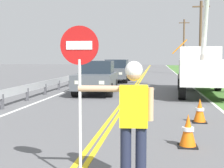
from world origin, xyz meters
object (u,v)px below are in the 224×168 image
stop_sign_paddle (80,69)px  utility_bucket_truck (202,66)px  utility_pole_far (184,43)px  traffic_cone_lead (188,131)px  flagger_worker (133,115)px  oncoming_sedan_nearest (96,78)px  traffic_cone_mid (200,111)px  utility_pole_mid (200,36)px  oncoming_sedan_second (116,71)px

stop_sign_paddle → utility_bucket_truck: 12.90m
utility_pole_far → traffic_cone_lead: size_ratio=12.02×
flagger_worker → stop_sign_paddle: bearing=-176.0°
oncoming_sedan_nearest → traffic_cone_mid: bearing=-57.6°
utility_pole_mid → traffic_cone_mid: 26.71m
stop_sign_paddle → oncoming_sedan_second: size_ratio=0.57×
oncoming_sedan_second → utility_pole_mid: utility_pole_mid is taller
flagger_worker → oncoming_sedan_second: flagger_worker is taller
utility_bucket_truck → utility_pole_far: 40.69m
flagger_worker → utility_pole_far: (5.13, 52.89, 3.35)m
traffic_cone_mid → oncoming_sedan_second: bearing=105.8°
stop_sign_paddle → oncoming_sedan_nearest: (-1.92, 11.63, -0.88)m
flagger_worker → utility_bucket_truck: (2.67, 12.38, 0.39)m
utility_pole_mid → traffic_cone_lead: utility_pole_mid is taller
traffic_cone_mid → utility_pole_mid: bearing=82.5°
utility_pole_mid → utility_pole_far: utility_pole_far is taller
stop_sign_paddle → traffic_cone_mid: 5.60m
flagger_worker → utility_pole_far: size_ratio=0.22×
stop_sign_paddle → oncoming_sedan_nearest: size_ratio=0.56×
utility_bucket_truck → traffic_cone_lead: bearing=-99.3°
utility_pole_mid → traffic_cone_lead: bearing=-97.9°
flagger_worker → traffic_cone_lead: flagger_worker is taller
stop_sign_paddle → utility_pole_far: size_ratio=0.28×
oncoming_sedan_second → traffic_cone_lead: oncoming_sedan_second is taller
utility_pole_far → utility_pole_mid: bearing=-90.3°
oncoming_sedan_nearest → utility_bucket_truck: bearing=8.5°
oncoming_sedan_nearest → traffic_cone_mid: 8.00m
stop_sign_paddle → utility_bucket_truck: (3.44, 12.43, -0.27)m
traffic_cone_lead → flagger_worker: bearing=-114.6°
oncoming_sedan_nearest → traffic_cone_lead: oncoming_sedan_nearest is taller
utility_pole_far → traffic_cone_lead: (-4.12, -50.69, -4.06)m
utility_bucket_truck → oncoming_sedan_nearest: bearing=-171.5°
oncoming_sedan_second → traffic_cone_mid: bearing=-74.2°
stop_sign_paddle → oncoming_sedan_second: 19.92m
oncoming_sedan_second → traffic_cone_lead: 17.95m
oncoming_sedan_second → traffic_cone_lead: size_ratio=5.89×
utility_pole_mid → utility_pole_far: 21.84m
oncoming_sedan_nearest → traffic_cone_mid: (4.27, -6.75, -0.50)m
utility_bucket_truck → utility_pole_mid: size_ratio=0.88×
flagger_worker → oncoming_sedan_nearest: 11.89m
flagger_worker → stop_sign_paddle: 1.02m
oncoming_sedan_nearest → traffic_cone_lead: (3.69, -9.39, -0.50)m
utility_pole_mid → traffic_cone_mid: (-3.44, -26.22, -3.76)m
flagger_worker → stop_sign_paddle: stop_sign_paddle is taller
oncoming_sedan_second → utility_pole_mid: size_ratio=0.53×
oncoming_sedan_nearest → traffic_cone_lead: bearing=-68.6°
utility_bucket_truck → utility_pole_mid: (2.36, 18.67, 2.66)m
utility_pole_mid → utility_bucket_truck: bearing=-97.2°
oncoming_sedan_nearest → oncoming_sedan_second: (0.04, 8.18, 0.00)m
utility_pole_mid → flagger_worker: bearing=-99.2°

